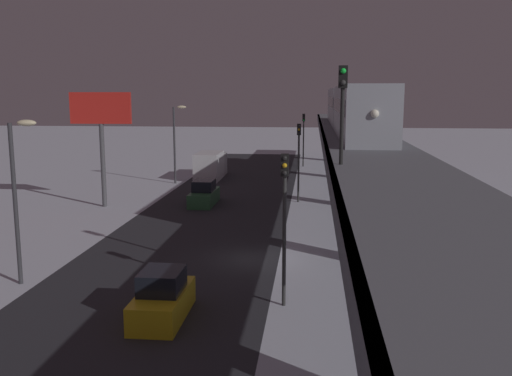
{
  "coord_description": "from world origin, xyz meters",
  "views": [
    {
      "loc": [
        -3.02,
        28.96,
        8.79
      ],
      "look_at": [
        1.43,
        -15.26,
        1.31
      ],
      "focal_mm": 39.41,
      "sensor_mm": 36.0,
      "label": 1
    }
  ],
  "objects_px": {
    "commercial_billboard": "(101,119)",
    "traffic_light_mid": "(299,151)",
    "rail_signal": "(343,98)",
    "box_truck": "(211,165)",
    "sedan_yellow": "(162,299)",
    "traffic_light_far": "(304,132)",
    "sedan_green": "(204,195)",
    "traffic_light_near": "(284,208)",
    "subway_train": "(351,107)"
  },
  "relations": [
    {
      "from": "sedan_green",
      "to": "box_truck",
      "type": "bearing_deg",
      "value": -81.93
    },
    {
      "from": "traffic_light_far",
      "to": "commercial_billboard",
      "type": "relative_size",
      "value": 0.72
    },
    {
      "from": "sedan_green",
      "to": "commercial_billboard",
      "type": "bearing_deg",
      "value": 12.13
    },
    {
      "from": "sedan_green",
      "to": "traffic_light_mid",
      "type": "xyz_separation_m",
      "value": [
        -7.5,
        -1.73,
        3.4
      ]
    },
    {
      "from": "sedan_green",
      "to": "commercial_billboard",
      "type": "height_order",
      "value": "commercial_billboard"
    },
    {
      "from": "sedan_yellow",
      "to": "commercial_billboard",
      "type": "relative_size",
      "value": 0.45
    },
    {
      "from": "rail_signal",
      "to": "commercial_billboard",
      "type": "bearing_deg",
      "value": -47.17
    },
    {
      "from": "sedan_yellow",
      "to": "traffic_light_mid",
      "type": "relative_size",
      "value": 0.63
    },
    {
      "from": "traffic_light_mid",
      "to": "traffic_light_far",
      "type": "xyz_separation_m",
      "value": [
        0.0,
        -22.94,
        0.0
      ]
    },
    {
      "from": "box_truck",
      "to": "traffic_light_mid",
      "type": "bearing_deg",
      "value": 127.51
    },
    {
      "from": "sedan_green",
      "to": "traffic_light_far",
      "type": "distance_m",
      "value": 26.0
    },
    {
      "from": "subway_train",
      "to": "rail_signal",
      "type": "relative_size",
      "value": 9.22
    },
    {
      "from": "subway_train",
      "to": "commercial_billboard",
      "type": "bearing_deg",
      "value": 16.37
    },
    {
      "from": "commercial_billboard",
      "to": "box_truck",
      "type": "bearing_deg",
      "value": -109.71
    },
    {
      "from": "rail_signal",
      "to": "traffic_light_near",
      "type": "relative_size",
      "value": 0.62
    },
    {
      "from": "sedan_yellow",
      "to": "traffic_light_near",
      "type": "distance_m",
      "value": 6.08
    },
    {
      "from": "sedan_green",
      "to": "box_truck",
      "type": "xyz_separation_m",
      "value": [
        2.0,
        -14.1,
        0.55
      ]
    },
    {
      "from": "commercial_billboard",
      "to": "traffic_light_mid",
      "type": "bearing_deg",
      "value": -167.46
    },
    {
      "from": "box_truck",
      "to": "traffic_light_mid",
      "type": "relative_size",
      "value": 1.16
    },
    {
      "from": "rail_signal",
      "to": "traffic_light_near",
      "type": "distance_m",
      "value": 5.05
    },
    {
      "from": "sedan_yellow",
      "to": "traffic_light_near",
      "type": "xyz_separation_m",
      "value": [
        -4.7,
        -1.81,
        3.4
      ]
    },
    {
      "from": "box_truck",
      "to": "traffic_light_near",
      "type": "height_order",
      "value": "traffic_light_near"
    },
    {
      "from": "box_truck",
      "to": "traffic_light_far",
      "type": "relative_size",
      "value": 1.16
    },
    {
      "from": "rail_signal",
      "to": "traffic_light_far",
      "type": "height_order",
      "value": "rail_signal"
    },
    {
      "from": "traffic_light_far",
      "to": "rail_signal",
      "type": "bearing_deg",
      "value": 92.89
    },
    {
      "from": "sedan_green",
      "to": "commercial_billboard",
      "type": "distance_m",
      "value": 9.87
    },
    {
      "from": "box_truck",
      "to": "rail_signal",
      "type": "bearing_deg",
      "value": 108.83
    },
    {
      "from": "rail_signal",
      "to": "traffic_light_far",
      "type": "bearing_deg",
      "value": -87.11
    },
    {
      "from": "sedan_yellow",
      "to": "commercial_billboard",
      "type": "distance_m",
      "value": 24.55
    },
    {
      "from": "sedan_green",
      "to": "traffic_light_mid",
      "type": "bearing_deg",
      "value": -167.04
    },
    {
      "from": "traffic_light_near",
      "to": "traffic_light_far",
      "type": "distance_m",
      "value": 45.88
    },
    {
      "from": "traffic_light_far",
      "to": "box_truck",
      "type": "bearing_deg",
      "value": 48.03
    },
    {
      "from": "rail_signal",
      "to": "commercial_billboard",
      "type": "height_order",
      "value": "rail_signal"
    },
    {
      "from": "sedan_green",
      "to": "traffic_light_far",
      "type": "xyz_separation_m",
      "value": [
        -7.5,
        -24.66,
        3.4
      ]
    },
    {
      "from": "box_truck",
      "to": "traffic_light_far",
      "type": "distance_m",
      "value": 14.49
    },
    {
      "from": "rail_signal",
      "to": "traffic_light_mid",
      "type": "relative_size",
      "value": 0.62
    },
    {
      "from": "subway_train",
      "to": "commercial_billboard",
      "type": "distance_m",
      "value": 20.21
    },
    {
      "from": "subway_train",
      "to": "traffic_light_near",
      "type": "height_order",
      "value": "subway_train"
    },
    {
      "from": "subway_train",
      "to": "traffic_light_near",
      "type": "relative_size",
      "value": 5.76
    },
    {
      "from": "commercial_billboard",
      "to": "sedan_green",
      "type": "bearing_deg",
      "value": -167.87
    },
    {
      "from": "sedan_green",
      "to": "commercial_billboard",
      "type": "xyz_separation_m",
      "value": [
        7.64,
        1.64,
        6.03
      ]
    },
    {
      "from": "subway_train",
      "to": "traffic_light_mid",
      "type": "xyz_separation_m",
      "value": [
        4.24,
        2.32,
        -3.49
      ]
    },
    {
      "from": "box_truck",
      "to": "traffic_light_far",
      "type": "height_order",
      "value": "traffic_light_far"
    },
    {
      "from": "rail_signal",
      "to": "commercial_billboard",
      "type": "xyz_separation_m",
      "value": [
        17.41,
        -18.78,
        -1.8
      ]
    },
    {
      "from": "box_truck",
      "to": "traffic_light_mid",
      "type": "height_order",
      "value": "traffic_light_mid"
    },
    {
      "from": "subway_train",
      "to": "sedan_green",
      "type": "height_order",
      "value": "subway_train"
    },
    {
      "from": "sedan_green",
      "to": "subway_train",
      "type": "bearing_deg",
      "value": -160.96
    },
    {
      "from": "sedan_green",
      "to": "box_truck",
      "type": "relative_size",
      "value": 0.64
    },
    {
      "from": "subway_train",
      "to": "box_truck",
      "type": "xyz_separation_m",
      "value": [
        13.74,
        -10.05,
        -6.34
      ]
    },
    {
      "from": "traffic_light_near",
      "to": "commercial_billboard",
      "type": "xyz_separation_m",
      "value": [
        15.14,
        -19.57,
        2.63
      ]
    }
  ]
}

